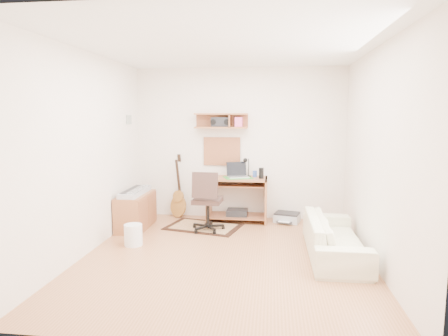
# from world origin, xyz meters

# --- Properties ---
(floor) EXTENTS (3.60, 4.00, 0.01)m
(floor) POSITION_xyz_m (0.00, 0.00, -0.01)
(floor) COLOR #B3764A
(floor) RESTS_ON ground
(ceiling) EXTENTS (3.60, 4.00, 0.01)m
(ceiling) POSITION_xyz_m (0.00, 0.00, 2.60)
(ceiling) COLOR white
(ceiling) RESTS_ON ground
(back_wall) EXTENTS (3.60, 0.01, 2.60)m
(back_wall) POSITION_xyz_m (0.00, 2.00, 1.30)
(back_wall) COLOR white
(back_wall) RESTS_ON ground
(left_wall) EXTENTS (0.01, 4.00, 2.60)m
(left_wall) POSITION_xyz_m (-1.80, 0.00, 1.30)
(left_wall) COLOR white
(left_wall) RESTS_ON ground
(right_wall) EXTENTS (0.01, 4.00, 2.60)m
(right_wall) POSITION_xyz_m (1.80, 0.00, 1.30)
(right_wall) COLOR white
(right_wall) RESTS_ON ground
(wall_shelf) EXTENTS (0.90, 0.25, 0.26)m
(wall_shelf) POSITION_xyz_m (-0.30, 1.88, 1.70)
(wall_shelf) COLOR #A16038
(wall_shelf) RESTS_ON back_wall
(cork_board) EXTENTS (0.64, 0.03, 0.49)m
(cork_board) POSITION_xyz_m (-0.30, 1.98, 1.17)
(cork_board) COLOR #A28A51
(cork_board) RESTS_ON back_wall
(wall_photo) EXTENTS (0.02, 0.20, 0.15)m
(wall_photo) POSITION_xyz_m (-1.79, 1.50, 1.72)
(wall_photo) COLOR #4C8CBF
(wall_photo) RESTS_ON left_wall
(desk) EXTENTS (1.00, 0.55, 0.75)m
(desk) POSITION_xyz_m (-0.01, 1.73, 0.38)
(desk) COLOR #A16038
(desk) RESTS_ON floor
(laptop) EXTENTS (0.43, 0.43, 0.26)m
(laptop) POSITION_xyz_m (0.01, 1.71, 0.88)
(laptop) COLOR silver
(laptop) RESTS_ON desk
(speaker) EXTENTS (0.08, 0.08, 0.18)m
(speaker) POSITION_xyz_m (0.40, 1.68, 0.84)
(speaker) COLOR black
(speaker) RESTS_ON desk
(desk_lamp) EXTENTS (0.11, 0.11, 0.32)m
(desk_lamp) POSITION_xyz_m (0.17, 1.87, 0.91)
(desk_lamp) COLOR black
(desk_lamp) RESTS_ON desk
(pencil_cup) EXTENTS (0.08, 0.08, 0.11)m
(pencil_cup) POSITION_xyz_m (0.28, 1.83, 0.80)
(pencil_cup) COLOR #3756A7
(pencil_cup) RESTS_ON desk
(boombox) EXTENTS (0.31, 0.14, 0.16)m
(boombox) POSITION_xyz_m (-0.31, 1.87, 1.68)
(boombox) COLOR black
(boombox) RESTS_ON wall_shelf
(rug) EXTENTS (1.29, 1.01, 0.02)m
(rug) POSITION_xyz_m (-0.51, 1.29, 0.01)
(rug) COLOR #CFBE8B
(rug) RESTS_ON floor
(task_chair) EXTENTS (0.51, 0.51, 0.96)m
(task_chair) POSITION_xyz_m (-0.41, 1.11, 0.48)
(task_chair) COLOR #34241E
(task_chair) RESTS_ON floor
(cabinet) EXTENTS (0.40, 0.90, 0.55)m
(cabinet) POSITION_xyz_m (-1.58, 1.12, 0.28)
(cabinet) COLOR #A16038
(cabinet) RESTS_ON floor
(music_keyboard) EXTENTS (0.27, 0.86, 0.07)m
(music_keyboard) POSITION_xyz_m (-1.58, 1.12, 0.59)
(music_keyboard) COLOR #B2B5BA
(music_keyboard) RESTS_ON cabinet
(guitar) EXTENTS (0.34, 0.27, 1.12)m
(guitar) POSITION_xyz_m (-1.06, 1.86, 0.56)
(guitar) COLOR #AD7635
(guitar) RESTS_ON floor
(waste_basket) EXTENTS (0.30, 0.30, 0.30)m
(waste_basket) POSITION_xyz_m (-1.32, 0.28, 0.15)
(waste_basket) COLOR white
(waste_basket) RESTS_ON floor
(printer) EXTENTS (0.48, 0.41, 0.15)m
(printer) POSITION_xyz_m (0.84, 1.76, 0.08)
(printer) COLOR #A5A8AA
(printer) RESTS_ON floor
(sofa) EXTENTS (0.50, 1.70, 0.66)m
(sofa) POSITION_xyz_m (1.38, 0.21, 0.33)
(sofa) COLOR beige
(sofa) RESTS_ON floor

